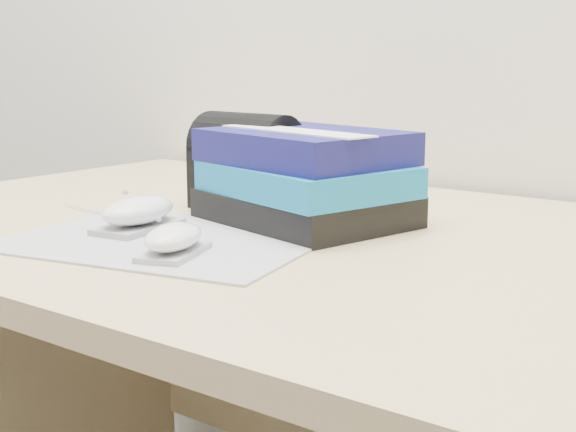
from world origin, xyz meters
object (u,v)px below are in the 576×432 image
Objects in this scene: desk at (420,413)px; pouch at (247,163)px; book_stack at (306,178)px; mouse_front at (173,240)px; mouse_rear at (138,213)px.

pouch is (-0.29, 0.00, 0.30)m from desk.
book_stack is at bearing -169.80° from desk.
pouch reaches higher than mouse_front.
desk is 0.40m from mouse_front.
mouse_rear is at bearing 152.14° from mouse_front.
mouse_front is at bearing -66.02° from pouch.
mouse_rear is 0.84× the size of pouch.
book_stack is at bearing 51.40° from mouse_rear.
mouse_rear is 0.22m from book_stack.
book_stack is (0.01, 0.24, 0.04)m from mouse_front.
mouse_rear is 0.42× the size of book_stack.
mouse_front reaches higher than desk.
mouse_front is 0.30m from pouch.
mouse_front is at bearing -27.86° from mouse_rear.
mouse_rear is (-0.30, -0.20, 0.26)m from desk.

